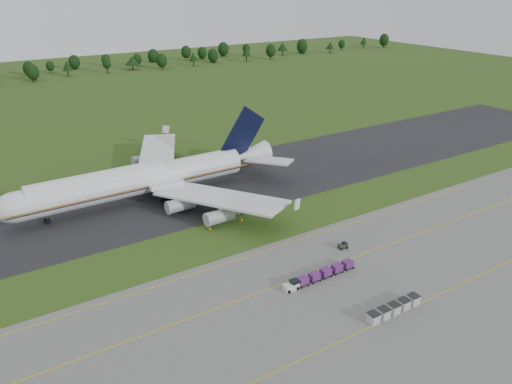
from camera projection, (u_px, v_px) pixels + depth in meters
ground at (261, 226)px, 115.06m from camera, size 600.00×600.00×0.00m
apron at (365, 300)px, 88.66m from camera, size 300.00×52.00×0.06m
taxiway at (206, 187)px, 136.77m from camera, size 300.00×40.00×0.08m
apron_markings at (339, 281)px, 94.10m from camera, size 300.00×30.20×0.01m
tree_line at (54, 68)px, 282.80m from camera, size 526.90×20.73×11.55m
aircraft at (143, 179)px, 126.20m from camera, size 73.03×71.64×20.63m
baggage_train at (319, 275)px, 94.47m from camera, size 16.25×1.72×1.66m
utility_cart at (343, 246)px, 105.45m from camera, size 2.06×1.43×1.04m
uld_row at (394, 308)px, 84.89m from camera, size 11.43×1.83×1.80m
edge_markers at (226, 225)px, 115.27m from camera, size 8.88×0.30×0.60m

